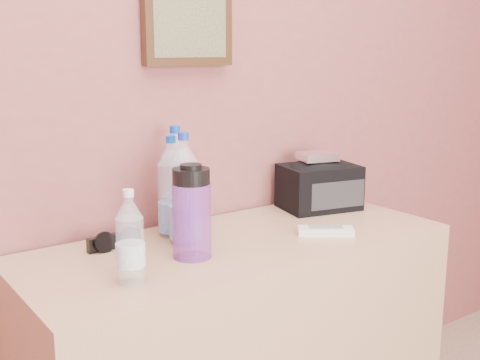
% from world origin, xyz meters
% --- Properties ---
extents(picture_frame, '(0.30, 0.03, 0.25)m').
position_xyz_m(picture_frame, '(0.19, 1.98, 1.40)').
color(picture_frame, '#382311').
rests_on(picture_frame, room_shell).
extents(pet_large_a, '(0.09, 0.09, 0.32)m').
position_xyz_m(pet_large_a, '(0.06, 1.79, 0.92)').
color(pet_large_a, silver).
rests_on(pet_large_a, dresser).
extents(pet_large_b, '(0.08, 0.08, 0.30)m').
position_xyz_m(pet_large_b, '(0.07, 1.87, 0.92)').
color(pet_large_b, silver).
rests_on(pet_large_b, dresser).
extents(pet_large_c, '(0.09, 0.09, 0.32)m').
position_xyz_m(pet_large_c, '(0.10, 1.90, 0.93)').
color(pet_large_c, white).
rests_on(pet_large_c, dresser).
extents(pet_small, '(0.07, 0.07, 0.23)m').
position_xyz_m(pet_small, '(-0.20, 1.61, 0.88)').
color(pet_small, silver).
rests_on(pet_small, dresser).
extents(nalgene_bottle, '(0.10, 0.10, 0.25)m').
position_xyz_m(nalgene_bottle, '(0.01, 1.68, 0.91)').
color(nalgene_bottle, purple).
rests_on(nalgene_bottle, dresser).
extents(sunglasses, '(0.16, 0.07, 0.04)m').
position_xyz_m(sunglasses, '(-0.12, 1.87, 0.81)').
color(sunglasses, black).
rests_on(sunglasses, dresser).
extents(ac_remote, '(0.16, 0.14, 0.02)m').
position_xyz_m(ac_remote, '(0.44, 1.61, 0.80)').
color(ac_remote, white).
rests_on(ac_remote, dresser).
extents(toiletry_bag, '(0.29, 0.23, 0.17)m').
position_xyz_m(toiletry_bag, '(0.63, 1.85, 0.87)').
color(toiletry_bag, black).
rests_on(toiletry_bag, dresser).
extents(foil_packet, '(0.14, 0.13, 0.03)m').
position_xyz_m(foil_packet, '(0.61, 1.85, 0.97)').
color(foil_packet, silver).
rests_on(foil_packet, toiletry_bag).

